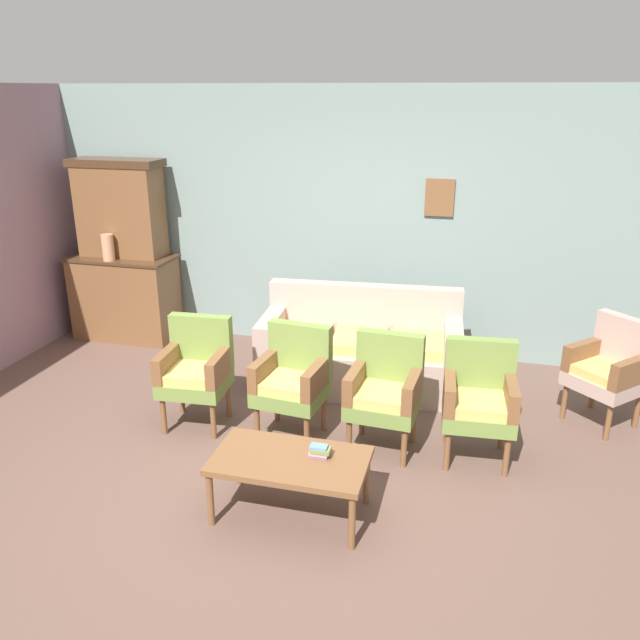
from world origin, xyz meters
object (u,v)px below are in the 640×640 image
Objects in this scene: armchair_row_middle at (196,368)px; book_stack_on_table at (320,451)px; armchair_by_doorway at (479,397)px; armchair_near_couch_end at (385,388)px; armchair_near_cabinet at (293,377)px; coffee_table at (290,464)px; floral_couch at (361,352)px; wingback_chair_by_fireplace at (610,367)px; side_cabinet at (126,297)px; vase_on_cabinet at (108,247)px.

book_stack_on_table is (1.29, -0.92, -0.04)m from armchair_row_middle.
armchair_near_couch_end is at bearing -176.85° from armchair_by_doorway.
armchair_near_cabinet is 1.06m from coffee_table.
floral_couch and wingback_chair_by_fireplace have the same top height.
book_stack_on_table is (-0.27, -0.93, -0.04)m from armchair_near_couch_end.
side_cabinet is 0.61× the size of floral_couch.
side_cabinet is 3.86m from book_stack_on_table.
side_cabinet is 8.28× the size of book_stack_on_table.
floral_couch is 2.00m from book_stack_on_table.
book_stack_on_table is at bearing -38.98° from vase_on_cabinet.
book_stack_on_table is (0.46, -0.94, -0.04)m from armchair_near_cabinet.
armchair_near_couch_end is at bearing 73.61° from book_stack_on_table.
coffee_table is (1.11, -0.99, -0.12)m from armchair_row_middle.
armchair_row_middle is 1.00× the size of armchair_near_cabinet.
book_stack_on_table is (0.12, -1.99, 0.13)m from floral_couch.
armchair_row_middle and armchair_by_doorway have the same top height.
vase_on_cabinet reaches higher than armchair_near_couch_end.
wingback_chair_by_fireplace is at bearing -8.84° from side_cabinet.
side_cabinet is at bearing 171.16° from wingback_chair_by_fireplace.
armchair_near_cabinet is 6.45× the size of book_stack_on_table.
armchair_near_cabinet is (0.82, 0.02, 0.00)m from armchair_row_middle.
coffee_table is at bearing -114.47° from armchair_near_couch_end.
armchair_near_cabinet is 0.90× the size of coffee_table.
armchair_near_cabinet is 1.00× the size of armchair_by_doorway.
armchair_by_doorway reaches higher than coffee_table.
side_cabinet reaches higher than armchair_near_cabinet.
book_stack_on_table is at bearing -63.74° from armchair_near_cabinet.
wingback_chair_by_fireplace is at bearing 18.93° from armchair_near_cabinet.
floral_couch is 1.51m from armchair_by_doorway.
armchair_row_middle is 1.56m from armchair_near_couch_end.
armchair_by_doorway is at bearing -19.85° from vase_on_cabinet.
vase_on_cabinet reaches higher than armchair_near_cabinet.
armchair_by_doorway is 1.00× the size of wingback_chair_by_fireplace.
armchair_row_middle reaches higher than coffee_table.
side_cabinet is at bearing 152.89° from armchair_near_couch_end.
armchair_near_couch_end is (3.20, -1.45, -0.57)m from vase_on_cabinet.
vase_on_cabinet is at bearing 172.30° from floral_couch.
floral_couch is at bearing 88.45° from coffee_table.
coffee_table is (2.75, -2.44, -0.69)m from vase_on_cabinet.
armchair_row_middle reaches higher than book_stack_on_table.
armchair_near_couch_end is at bearing -27.11° from side_cabinet.
armchair_near_couch_end is 1.00× the size of armchair_by_doorway.
side_cabinet is 4.13× the size of vase_on_cabinet.
vase_on_cabinet is at bearing 155.70° from armchair_near_couch_end.
coffee_table is 0.21m from book_stack_on_table.
vase_on_cabinet is 0.31× the size of armchair_by_doorway.
floral_couch is at bearing -11.33° from side_cabinet.
armchair_row_middle is 1.00× the size of wingback_chair_by_fireplace.
vase_on_cabinet is 0.31× the size of wingback_chair_by_fireplace.
armchair_row_middle is 1.00× the size of armchair_near_couch_end.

